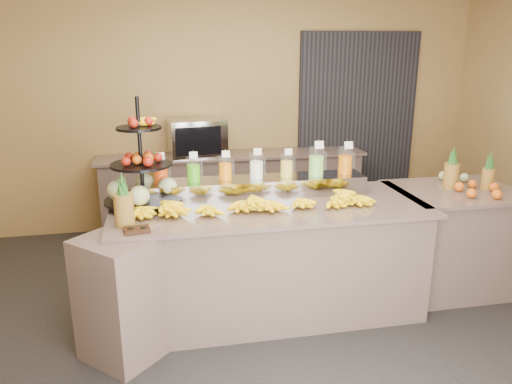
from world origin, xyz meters
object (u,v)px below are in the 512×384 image
object	(u,v)px
right_fruit_pile	(473,183)
pitcher_tray	(256,187)
banana_heap	(254,201)
fruit_stand	(147,178)
oven_warmer	(197,137)
condiment_caddy	(137,230)

from	to	relation	value
right_fruit_pile	pitcher_tray	bearing A→B (deg)	172.52
banana_heap	fruit_stand	distance (m)	0.85
pitcher_tray	oven_warmer	size ratio (longest dim) A/B	2.96
banana_heap	fruit_stand	xyz separation A→B (m)	(-0.80, 0.26, 0.16)
banana_heap	fruit_stand	size ratio (longest dim) A/B	2.25
right_fruit_pile	oven_warmer	size ratio (longest dim) A/B	0.66
right_fruit_pile	oven_warmer	bearing A→B (deg)	139.22
banana_heap	condiment_caddy	xyz separation A→B (m)	(-0.87, -0.32, -0.05)
banana_heap	condiment_caddy	size ratio (longest dim) A/B	11.29
condiment_caddy	oven_warmer	xyz separation A→B (m)	(0.61, 2.34, 0.20)
pitcher_tray	fruit_stand	distance (m)	0.90
pitcher_tray	banana_heap	xyz separation A→B (m)	(-0.09, -0.35, -0.01)
fruit_stand	condiment_caddy	world-z (taller)	fruit_stand
condiment_caddy	banana_heap	bearing A→B (deg)	20.05
condiment_caddy	oven_warmer	bearing A→B (deg)	75.33
fruit_stand	right_fruit_pile	bearing A→B (deg)	8.77
fruit_stand	oven_warmer	size ratio (longest dim) A/B	1.37
condiment_caddy	oven_warmer	world-z (taller)	oven_warmer
fruit_stand	oven_warmer	bearing A→B (deg)	85.12
right_fruit_pile	oven_warmer	distance (m)	2.94
condiment_caddy	pitcher_tray	bearing A→B (deg)	34.69
oven_warmer	right_fruit_pile	bearing A→B (deg)	-47.17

